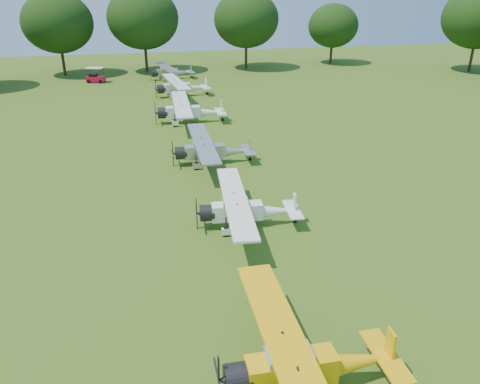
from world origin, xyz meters
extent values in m
plane|color=#355415|center=(0.00, 0.00, 0.00)|extent=(160.00, 160.00, 0.00)
cylinder|color=black|center=(48.89, 44.97, 2.41)|extent=(0.44, 0.44, 4.81)
ellipsoid|color=black|center=(48.89, 44.97, 8.29)|extent=(11.23, 11.23, 9.55)
cylinder|color=black|center=(30.33, 58.05, 1.85)|extent=(0.44, 0.44, 3.70)
ellipsoid|color=black|center=(30.33, 58.05, 6.37)|extent=(8.63, 8.63, 7.34)
cylinder|color=black|center=(14.28, 56.21, 2.25)|extent=(0.44, 0.44, 4.51)
ellipsoid|color=black|center=(14.28, 56.21, 7.77)|extent=(10.52, 10.52, 8.94)
cylinder|color=black|center=(-2.12, 56.74, 2.37)|extent=(0.44, 0.44, 4.74)
ellipsoid|color=black|center=(-2.12, 56.74, 8.16)|extent=(11.05, 11.05, 9.39)
cylinder|color=black|center=(-14.75, 56.54, 2.24)|extent=(0.44, 0.44, 4.49)
ellipsoid|color=black|center=(-14.75, 56.54, 7.73)|extent=(10.47, 10.47, 8.90)
cube|color=#F6B50A|center=(-0.72, -10.48, 1.03)|extent=(3.17, 1.02, 1.03)
cone|color=#F6B50A|center=(1.93, -10.55, 0.89)|extent=(2.78, 0.96, 0.89)
cube|color=#8CA5B2|center=(-0.82, -10.48, 1.57)|extent=(1.60, 0.95, 0.54)
cylinder|color=black|center=(-2.59, -10.43, 1.03)|extent=(0.91, 1.05, 1.02)
cube|color=black|center=(-3.23, -10.41, 1.03)|extent=(0.06, 0.12, 2.07)
cube|color=#F6B50A|center=(-0.82, -10.48, 1.82)|extent=(1.70, 10.46, 0.14)
cube|color=#F6B50A|center=(2.92, -10.57, 1.38)|extent=(0.11, 0.54, 1.28)
cube|color=#F6B50A|center=(2.82, -10.57, 0.93)|extent=(0.91, 2.78, 0.09)
cylinder|color=black|center=(-1.48, -9.23, 0.30)|extent=(0.59, 0.17, 0.59)
cylinder|color=black|center=(3.02, -10.58, 0.12)|extent=(0.24, 0.08, 0.24)
cube|color=white|center=(0.22, 1.89, 0.97)|extent=(3.02, 1.18, 0.97)
cone|color=white|center=(2.70, 1.63, 0.83)|extent=(2.65, 1.10, 0.83)
cube|color=#8CA5B2|center=(0.13, 1.90, 1.47)|extent=(1.56, 1.00, 0.51)
cylinder|color=black|center=(-1.52, 2.08, 0.97)|extent=(0.93, 1.04, 0.96)
cube|color=black|center=(-2.11, 2.14, 0.97)|extent=(0.07, 0.12, 1.94)
cube|color=white|center=(0.13, 1.90, 1.70)|extent=(2.36, 9.85, 0.13)
cube|color=white|center=(3.61, 1.54, 1.29)|extent=(0.15, 0.51, 1.20)
cube|color=white|center=(3.52, 1.55, 0.88)|extent=(1.05, 2.65, 0.08)
cylinder|color=black|center=(-0.63, 0.83, 0.28)|extent=(0.57, 0.20, 0.55)
cylinder|color=black|center=(-0.39, 3.12, 0.28)|extent=(0.57, 0.20, 0.55)
cylinder|color=black|center=(3.71, 1.53, 0.11)|extent=(0.23, 0.10, 0.22)
cube|color=#BBBBBF|center=(0.07, 12.67, 1.02)|extent=(3.13, 1.02, 1.02)
cone|color=#BBBBBF|center=(2.68, 12.58, 0.87)|extent=(2.74, 0.96, 0.87)
cube|color=#8CA5B2|center=(-0.03, 12.67, 1.55)|extent=(1.58, 0.94, 0.53)
cylinder|color=black|center=(-1.77, 12.73, 1.02)|extent=(0.90, 1.04, 1.01)
cube|color=black|center=(-2.40, 12.75, 1.02)|extent=(0.06, 0.12, 2.03)
cube|color=#BBBBBF|center=(-0.03, 12.67, 1.79)|extent=(1.74, 10.31, 0.14)
cube|color=#BBBBBF|center=(3.65, 12.55, 1.36)|extent=(0.11, 0.54, 1.26)
cube|color=#BBBBBF|center=(3.55, 12.56, 0.92)|extent=(0.91, 2.74, 0.09)
cylinder|color=black|center=(-0.75, 11.49, 0.29)|extent=(0.59, 0.17, 0.58)
cylinder|color=black|center=(-0.67, 13.91, 0.29)|extent=(0.59, 0.17, 0.58)
cylinder|color=black|center=(3.75, 12.55, 0.12)|extent=(0.23, 0.09, 0.23)
cube|color=white|center=(-0.14, 24.95, 1.13)|extent=(3.50, 1.23, 1.13)
cone|color=white|center=(2.76, 24.77, 0.97)|extent=(3.06, 1.15, 0.97)
cube|color=#8CA5B2|center=(-0.24, 24.95, 1.72)|extent=(1.78, 1.09, 0.59)
cylinder|color=black|center=(-2.18, 25.07, 1.13)|extent=(1.03, 1.17, 1.12)
cube|color=black|center=(-2.87, 25.11, 1.13)|extent=(0.07, 0.13, 2.26)
cube|color=white|center=(-0.24, 24.95, 1.99)|extent=(2.24, 11.47, 0.15)
cube|color=white|center=(3.83, 24.71, 1.51)|extent=(0.14, 0.60, 1.40)
cube|color=white|center=(3.73, 24.71, 1.02)|extent=(1.09, 3.06, 0.10)
cylinder|color=black|center=(-1.08, 23.66, 0.32)|extent=(0.65, 0.21, 0.65)
cylinder|color=black|center=(-0.91, 26.34, 0.32)|extent=(0.65, 0.21, 0.65)
cylinder|color=black|center=(3.94, 24.70, 0.13)|extent=(0.26, 0.10, 0.26)
cube|color=white|center=(0.60, 37.26, 1.08)|extent=(3.38, 1.29, 1.08)
cone|color=white|center=(3.37, 37.53, 0.93)|extent=(2.97, 1.20, 0.93)
cube|color=#8CA5B2|center=(0.49, 37.25, 1.65)|extent=(1.73, 1.10, 0.57)
cylinder|color=black|center=(-1.36, 37.08, 1.08)|extent=(1.03, 1.16, 1.07)
cube|color=black|center=(-2.02, 37.01, 1.08)|extent=(0.07, 0.13, 2.17)
cube|color=white|center=(0.49, 37.25, 1.91)|extent=(2.53, 11.04, 0.14)
cube|color=white|center=(4.40, 37.63, 1.45)|extent=(0.16, 0.58, 1.34)
cube|color=white|center=(4.30, 37.62, 0.98)|extent=(1.15, 2.96, 0.09)
cylinder|color=black|center=(-0.10, 35.90, 0.31)|extent=(0.63, 0.22, 0.62)
cylinder|color=black|center=(-0.35, 38.47, 0.31)|extent=(0.63, 0.22, 0.62)
cylinder|color=black|center=(4.50, 37.64, 0.12)|extent=(0.25, 0.11, 0.25)
cube|color=#BBBBBF|center=(0.48, 49.11, 1.03)|extent=(3.25, 1.37, 1.03)
cone|color=#BBBBBF|center=(3.11, 49.49, 0.89)|extent=(2.85, 1.27, 0.89)
cube|color=#8CA5B2|center=(0.38, 49.10, 1.57)|extent=(1.69, 1.12, 0.54)
cylinder|color=black|center=(-1.37, 48.84, 1.03)|extent=(1.02, 1.14, 1.02)
cube|color=black|center=(-2.00, 48.75, 1.03)|extent=(0.08, 0.13, 2.07)
cube|color=#BBBBBF|center=(0.38, 49.10, 1.82)|extent=(2.89, 10.53, 0.14)
cube|color=#BBBBBF|center=(4.09, 49.63, 1.38)|extent=(0.17, 0.55, 1.28)
cube|color=#BBBBBF|center=(3.99, 49.61, 0.94)|extent=(1.22, 2.85, 0.09)
cylinder|color=black|center=(-0.12, 47.78, 0.30)|extent=(0.61, 0.24, 0.59)
cylinder|color=black|center=(-0.47, 50.22, 0.30)|extent=(0.61, 0.24, 0.59)
cylinder|color=black|center=(4.18, 49.64, 0.12)|extent=(0.25, 0.11, 0.24)
cube|color=#B70D28|center=(-9.78, 49.24, 0.51)|extent=(2.76, 1.99, 0.79)
cube|color=black|center=(-10.11, 49.33, 0.96)|extent=(1.32, 1.47, 0.51)
cube|color=white|center=(-9.78, 49.24, 2.06)|extent=(2.68, 2.07, 0.09)
cylinder|color=black|center=(-10.79, 48.80, 0.25)|extent=(0.52, 0.29, 0.50)
cylinder|color=black|center=(-10.40, 50.14, 0.25)|extent=(0.52, 0.29, 0.50)
cylinder|color=black|center=(-9.16, 48.33, 0.25)|extent=(0.52, 0.29, 0.50)
cylinder|color=black|center=(-8.78, 49.68, 0.25)|extent=(0.52, 0.29, 0.50)
camera|label=1|loc=(-5.22, -21.86, 13.10)|focal=35.00mm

